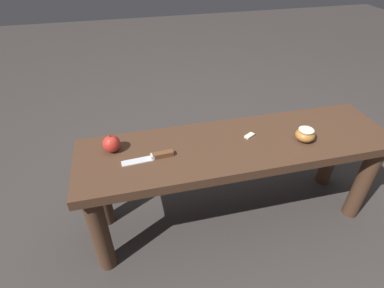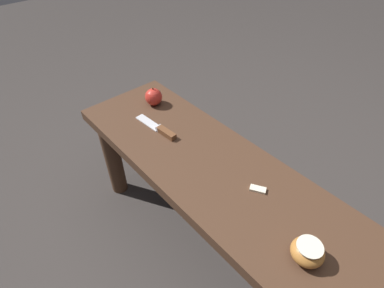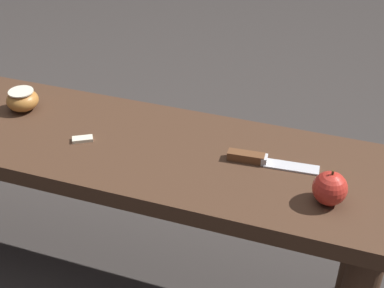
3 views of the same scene
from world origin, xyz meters
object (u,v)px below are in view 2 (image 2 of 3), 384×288
(knife, at_px, (161,130))
(apple_whole, at_px, (154,97))
(apple_cut, at_px, (307,252))
(wooden_bench, at_px, (233,202))

(knife, xyz_separation_m, apple_whole, (-0.16, 0.08, 0.03))
(apple_cut, bearing_deg, apple_whole, 171.63)
(knife, bearing_deg, apple_cut, 173.09)
(wooden_bench, height_order, knife, knife)
(wooden_bench, bearing_deg, apple_whole, 172.56)
(knife, xyz_separation_m, apple_cut, (0.62, -0.03, 0.02))
(knife, relative_size, apple_cut, 2.52)
(wooden_bench, distance_m, apple_cut, 0.30)
(knife, distance_m, apple_whole, 0.18)
(apple_whole, relative_size, apple_cut, 0.97)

